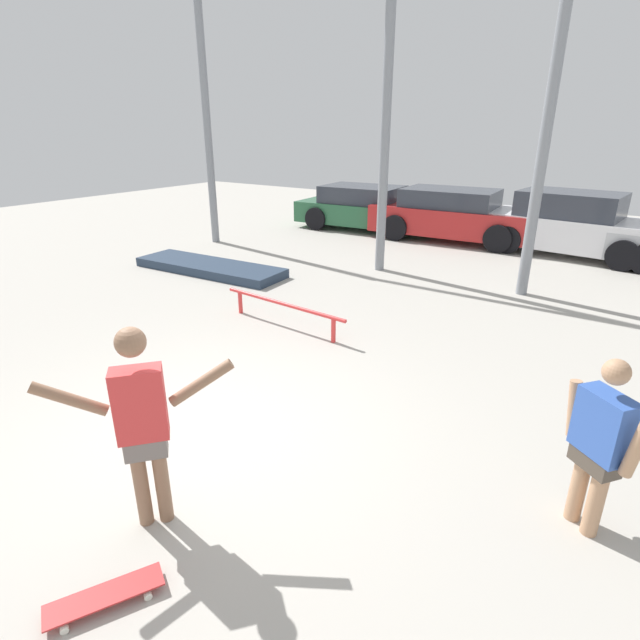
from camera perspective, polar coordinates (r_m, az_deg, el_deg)
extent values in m
plane|color=#B2ADA3|center=(5.49, -12.22, -12.55)|extent=(36.00, 36.00, 0.00)
cylinder|color=#8C664C|center=(4.37, -19.80, -16.99)|extent=(0.11, 0.11, 0.80)
cylinder|color=#8C664C|center=(4.35, -17.65, -16.84)|extent=(0.11, 0.11, 0.80)
cube|color=slate|center=(4.17, -19.28, -13.30)|extent=(0.34, 0.35, 0.18)
cube|color=#DB3838|center=(3.98, -19.91, -9.03)|extent=(0.38, 0.40, 0.58)
sphere|color=#8C664C|center=(3.76, -20.86, -2.38)|extent=(0.22, 0.22, 0.22)
cylinder|color=#8C664C|center=(4.01, -26.70, -8.09)|extent=(0.39, 0.44, 0.34)
cylinder|color=#8C664C|center=(3.90, -13.37, -6.98)|extent=(0.39, 0.44, 0.34)
cube|color=red|center=(4.11, -23.38, -26.90)|extent=(0.54, 0.77, 0.01)
cylinder|color=silver|center=(4.21, -19.63, -25.56)|extent=(0.05, 0.06, 0.05)
cylinder|color=silver|center=(4.06, -19.05, -27.67)|extent=(0.05, 0.06, 0.05)
cylinder|color=silver|center=(4.23, -27.33, -26.80)|extent=(0.05, 0.06, 0.05)
cylinder|color=silver|center=(4.08, -27.18, -28.97)|extent=(0.05, 0.06, 0.05)
cube|color=#28384C|center=(11.30, -12.49, 5.90)|extent=(3.59, 1.22, 0.19)
cylinder|color=red|center=(7.91, -4.23, 1.85)|extent=(2.43, 0.24, 0.06)
cylinder|color=red|center=(8.64, -9.09, 2.01)|extent=(0.07, 0.07, 0.38)
cylinder|color=red|center=(7.38, 1.54, -1.16)|extent=(0.07, 0.07, 0.38)
cylinder|color=gray|center=(13.97, -12.79, 20.96)|extent=(0.20, 0.20, 6.05)
cylinder|color=gray|center=(10.90, 7.52, 21.28)|extent=(0.20, 0.20, 6.05)
cylinder|color=gray|center=(9.89, 24.53, 19.67)|extent=(0.20, 0.20, 6.05)
cube|color=#28603D|center=(15.70, 5.38, 12.07)|extent=(4.33, 2.03, 0.62)
cube|color=#2D333D|center=(15.69, 4.88, 14.13)|extent=(2.43, 1.76, 0.50)
cylinder|color=black|center=(16.02, 11.01, 11.40)|extent=(0.69, 0.27, 0.68)
cylinder|color=black|center=(14.45, 8.69, 10.48)|extent=(0.69, 0.27, 0.68)
cylinder|color=black|center=(17.04, 2.53, 12.35)|extent=(0.69, 0.27, 0.68)
cylinder|color=black|center=(15.58, -0.44, 11.51)|extent=(0.69, 0.27, 0.68)
cube|color=red|center=(14.57, 15.11, 10.94)|extent=(4.57, 2.00, 0.72)
cube|color=#2D333D|center=(14.53, 14.65, 13.35)|extent=(2.55, 1.75, 0.48)
cylinder|color=black|center=(15.12, 21.10, 9.85)|extent=(0.72, 0.26, 0.71)
cylinder|color=black|center=(13.46, 19.66, 8.75)|extent=(0.72, 0.26, 0.71)
cylinder|color=black|center=(15.83, 11.08, 11.33)|extent=(0.72, 0.26, 0.71)
cylinder|color=black|center=(14.25, 8.60, 10.39)|extent=(0.72, 0.26, 0.71)
cube|color=white|center=(13.88, 26.93, 8.93)|extent=(4.25, 2.06, 0.75)
cube|color=#2D333D|center=(13.82, 26.73, 11.76)|extent=(2.40, 1.75, 0.59)
cylinder|color=black|center=(14.50, 32.44, 7.46)|extent=(0.70, 0.29, 0.69)
cylinder|color=black|center=(12.92, 31.32, 6.33)|extent=(0.70, 0.29, 0.69)
cylinder|color=black|center=(15.02, 22.84, 9.50)|extent=(0.70, 0.29, 0.69)
cylinder|color=black|center=(13.49, 20.67, 8.61)|extent=(0.70, 0.29, 0.69)
cylinder|color=tan|center=(4.60, 29.05, -17.29)|extent=(0.12, 0.12, 0.70)
cylinder|color=tan|center=(4.69, 27.51, -16.18)|extent=(0.12, 0.12, 0.70)
cube|color=#4C4238|center=(4.49, 28.94, -13.75)|extent=(0.39, 0.37, 0.15)
cube|color=#3359B2|center=(4.33, 29.68, -10.36)|extent=(0.45, 0.41, 0.50)
sphere|color=tan|center=(4.14, 30.78, -5.14)|extent=(0.19, 0.19, 0.19)
cylinder|color=tan|center=(4.19, 32.41, -12.39)|extent=(0.18, 0.17, 0.47)
cylinder|color=tan|center=(4.50, 27.05, -8.98)|extent=(0.18, 0.17, 0.47)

